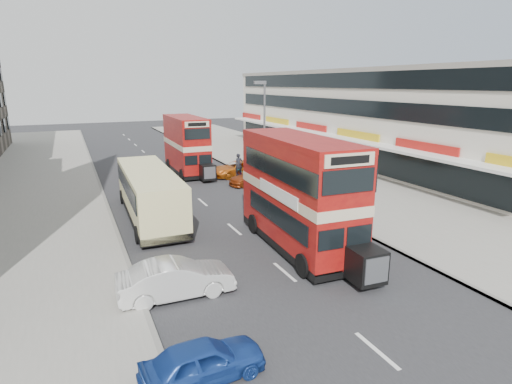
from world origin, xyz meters
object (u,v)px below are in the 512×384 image
bus_main (299,193)px  cyclist (239,171)px  coach (149,192)px  car_left_front (176,279)px  pedestrian_near (286,173)px  car_right_b (238,169)px  car_left_near (203,361)px  car_right_a (255,177)px  street_lamp (264,124)px  bus_second (186,145)px

bus_main → cyclist: (2.91, 15.03, -2.05)m
coach → car_left_front: 10.18m
pedestrian_near → cyclist: size_ratio=0.84×
car_right_b → cyclist: (-0.44, -1.41, 0.08)m
car_left_near → cyclist: cyclist is taller
car_right_a → bus_main: bearing=-19.4°
street_lamp → car_left_front: size_ratio=1.84×
street_lamp → bus_main: bearing=-108.5°
coach → cyclist: size_ratio=4.66×
car_right_b → bus_second: bearing=-136.4°
bus_main → cyclist: bus_main is taller
car_left_front → car_right_b: 21.36m
car_left_near → car_left_front: size_ratio=0.79×
street_lamp → car_right_a: 4.36m
car_left_front → cyclist: (9.63, 17.43, 0.03)m
car_right_b → pedestrian_near: pedestrian_near is taller
pedestrian_near → coach: bearing=10.6°
bus_second → car_left_front: (-6.43, -22.06, -1.86)m
pedestrian_near → bus_main: bearing=56.9°
street_lamp → coach: 12.44m
car_right_a → pedestrian_near: 2.54m
car_left_near → car_right_a: (10.64, 20.28, 0.04)m
car_left_near → bus_main: bearing=-48.1°
bus_second → car_left_near: size_ratio=2.57×
coach → cyclist: (8.73, 7.32, -0.87)m
car_right_b → cyclist: bearing=-22.5°
bus_second → car_right_a: 7.92m
pedestrian_near → street_lamp: bearing=-77.5°
car_left_front → pedestrian_near: 18.40m
coach → car_left_near: size_ratio=3.00×
coach → car_right_b: bearing=45.0°
bus_main → pedestrian_near: bus_main is taller
bus_main → cyclist: bearing=-98.1°
car_right_a → street_lamp: bearing=120.4°
car_left_front → street_lamp: bearing=-33.6°
coach → car_left_front: bearing=-93.6°
bus_second → car_right_a: bearing=120.2°
coach → street_lamp: bearing=31.5°
coach → car_right_b: size_ratio=2.17×
car_right_a → car_right_b: (-0.13, 3.47, 0.04)m
pedestrian_near → bus_second: bearing=-62.8°
street_lamp → pedestrian_near: (0.85, -2.33, -3.70)m
bus_second → car_left_front: bearing=74.5°
car_left_near → pedestrian_near: (12.60, 18.71, 0.50)m
car_left_front → car_right_b: bearing=-26.7°
bus_main → coach: bus_main is taller
car_left_front → cyclist: size_ratio=1.96×
street_lamp → cyclist: 4.55m
bus_main → car_left_front: size_ratio=2.22×
bus_main → car_left_front: bearing=22.5°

